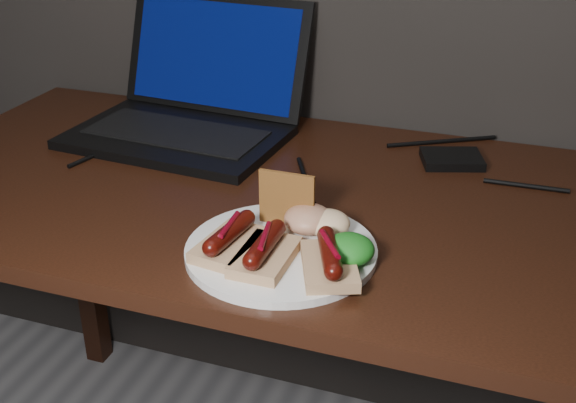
{
  "coord_description": "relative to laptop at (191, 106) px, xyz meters",
  "views": [
    {
      "loc": [
        0.36,
        0.36,
        1.28
      ],
      "look_at": [
        0.06,
        1.22,
        0.82
      ],
      "focal_mm": 45.0,
      "sensor_mm": 36.0,
      "label": 1
    }
  ],
  "objects": [
    {
      "name": "laptop",
      "position": [
        0.0,
        0.0,
        0.0
      ],
      "size": [
        0.43,
        0.38,
        0.25
      ],
      "color": "black",
      "rests_on": "desk"
    },
    {
      "name": "hard_drive",
      "position": [
        0.52,
        0.01,
        -0.04
      ],
      "size": [
        0.13,
        0.11,
        0.02
      ],
      "primitive_type": "cube",
      "rotation": [
        0.0,
        0.0,
        0.33
      ],
      "color": "black",
      "rests_on": "desk"
    },
    {
      "name": "bread_sausage_center",
      "position": [
        0.33,
        -0.44,
        -0.02
      ],
      "size": [
        0.07,
        0.12,
        0.04
      ],
      "color": "tan",
      "rests_on": "plate"
    },
    {
      "name": "plate",
      "position": [
        0.33,
        -0.39,
        -0.05
      ],
      "size": [
        0.31,
        0.31,
        0.01
      ],
      "primitive_type": "cylinder",
      "rotation": [
        0.0,
        0.0,
        -0.13
      ],
      "color": "silver",
      "rests_on": "desk"
    },
    {
      "name": "desk_cables",
      "position": [
        0.31,
        -0.06,
        -0.05
      ],
      "size": [
        0.85,
        0.4,
        0.01
      ],
      "color": "black",
      "rests_on": "desk"
    },
    {
      "name": "salad_greens",
      "position": [
        0.43,
        -0.4,
        -0.02
      ],
      "size": [
        0.07,
        0.07,
        0.04
      ],
      "primitive_type": "ellipsoid",
      "color": "#105412",
      "rests_on": "plate"
    },
    {
      "name": "bread_sausage_left",
      "position": [
        0.27,
        -0.43,
        -0.02
      ],
      "size": [
        0.08,
        0.12,
        0.04
      ],
      "color": "tan",
      "rests_on": "plate"
    },
    {
      "name": "bread_sausage_right",
      "position": [
        0.42,
        -0.43,
        -0.02
      ],
      "size": [
        0.11,
        0.13,
        0.04
      ],
      "color": "tan",
      "rests_on": "plate"
    },
    {
      "name": "crispbread",
      "position": [
        0.32,
        -0.33,
        0.0
      ],
      "size": [
        0.09,
        0.01,
        0.08
      ],
      "primitive_type": "cube",
      "color": "#956228",
      "rests_on": "plate"
    },
    {
      "name": "desk",
      "position": [
        0.27,
        -0.2,
        -0.14
      ],
      "size": [
        1.4,
        0.7,
        0.75
      ],
      "color": "black",
      "rests_on": "ground"
    },
    {
      "name": "coleslaw_mound",
      "position": [
        0.39,
        -0.34,
        -0.02
      ],
      "size": [
        0.06,
        0.06,
        0.04
      ],
      "primitive_type": "ellipsoid",
      "color": "#EFE8CE",
      "rests_on": "plate"
    },
    {
      "name": "salsa_mound",
      "position": [
        0.35,
        -0.34,
        -0.02
      ],
      "size": [
        0.07,
        0.07,
        0.04
      ],
      "primitive_type": "ellipsoid",
      "color": "maroon",
      "rests_on": "plate"
    }
  ]
}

